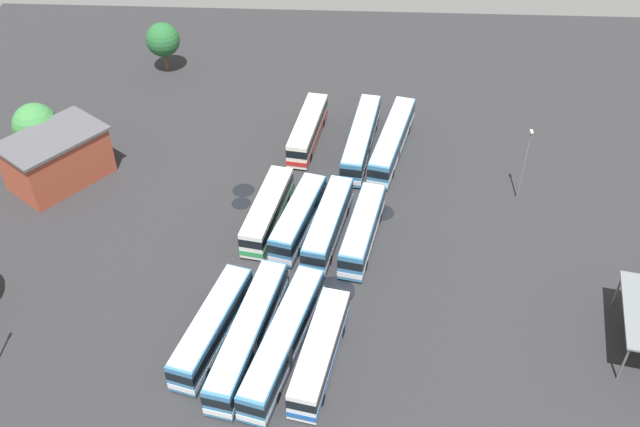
# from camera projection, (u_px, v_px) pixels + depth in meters

# --- Properties ---
(ground_plane) EXTENTS (114.02, 114.02, 0.00)m
(ground_plane) POSITION_uv_depth(u_px,v_px,m) (314.00, 233.00, 75.87)
(ground_plane) COLOR #28282B
(bus_row0_slot0) EXTENTS (12.65, 4.91, 3.50)m
(bus_row0_slot0) POSITION_uv_depth(u_px,v_px,m) (320.00, 352.00, 61.20)
(bus_row0_slot0) COLOR silver
(bus_row0_slot0) RESTS_ON ground_plane
(bus_row0_slot1) EXTENTS (16.10, 6.47, 3.50)m
(bus_row0_slot1) POSITION_uv_depth(u_px,v_px,m) (284.00, 340.00, 62.17)
(bus_row0_slot1) COLOR teal
(bus_row0_slot1) RESTS_ON ground_plane
(bus_row0_slot2) EXTENTS (16.16, 5.67, 3.50)m
(bus_row0_slot2) POSITION_uv_depth(u_px,v_px,m) (248.00, 334.00, 62.71)
(bus_row0_slot2) COLOR teal
(bus_row0_slot2) RESTS_ON ground_plane
(bus_row0_slot3) EXTENTS (13.18, 5.79, 3.50)m
(bus_row0_slot3) POSITION_uv_depth(u_px,v_px,m) (212.00, 326.00, 63.41)
(bus_row0_slot3) COLOR teal
(bus_row0_slot3) RESTS_ON ground_plane
(bus_row1_slot0) EXTENTS (12.51, 4.91, 3.50)m
(bus_row1_slot0) POSITION_uv_depth(u_px,v_px,m) (363.00, 230.00, 73.54)
(bus_row1_slot0) COLOR teal
(bus_row1_slot0) RESTS_ON ground_plane
(bus_row1_slot1) EXTENTS (13.15, 5.04, 3.50)m
(bus_row1_slot1) POSITION_uv_depth(u_px,v_px,m) (328.00, 224.00, 74.28)
(bus_row1_slot1) COLOR teal
(bus_row1_slot1) RESTS_ON ground_plane
(bus_row1_slot2) EXTENTS (12.23, 5.41, 3.50)m
(bus_row1_slot2) POSITION_uv_depth(u_px,v_px,m) (299.00, 218.00, 75.02)
(bus_row1_slot2) COLOR teal
(bus_row1_slot2) RESTS_ON ground_plane
(bus_row1_slot3) EXTENTS (12.47, 4.64, 3.50)m
(bus_row1_slot3) POSITION_uv_depth(u_px,v_px,m) (268.00, 211.00, 75.91)
(bus_row1_slot3) COLOR silver
(bus_row1_slot3) RESTS_ON ground_plane
(bus_row2_slot0) EXTENTS (16.12, 6.23, 3.50)m
(bus_row2_slot0) POSITION_uv_depth(u_px,v_px,m) (392.00, 141.00, 86.21)
(bus_row2_slot0) COLOR teal
(bus_row2_slot0) RESTS_ON ground_plane
(bus_row2_slot1) EXTENTS (16.17, 4.90, 3.50)m
(bus_row2_slot1) POSITION_uv_depth(u_px,v_px,m) (361.00, 138.00, 86.58)
(bus_row2_slot1) COLOR teal
(bus_row2_slot1) RESTS_ON ground_plane
(bus_row2_slot3) EXTENTS (12.92, 4.41, 3.50)m
(bus_row2_slot3) POSITION_uv_depth(u_px,v_px,m) (308.00, 129.00, 88.11)
(bus_row2_slot3) COLOR silver
(bus_row2_slot3) RESTS_ON ground_plane
(depot_building) EXTENTS (13.28, 12.51, 6.07)m
(depot_building) POSITION_uv_depth(u_px,v_px,m) (57.00, 158.00, 81.32)
(depot_building) COLOR #99422D
(depot_building) RESTS_ON ground_plane
(lamp_post_far_corner) EXTENTS (0.56, 0.28, 9.06)m
(lamp_post_far_corner) POSITION_uv_depth(u_px,v_px,m) (525.00, 162.00, 77.41)
(lamp_post_far_corner) COLOR slate
(lamp_post_far_corner) RESTS_ON ground_plane
(tree_east_edge) EXTENTS (5.33, 5.33, 7.38)m
(tree_east_edge) POSITION_uv_depth(u_px,v_px,m) (36.00, 126.00, 83.55)
(tree_east_edge) COLOR brown
(tree_east_edge) RESTS_ON ground_plane
(tree_northwest) EXTENTS (4.80, 4.80, 7.29)m
(tree_northwest) POSITION_uv_depth(u_px,v_px,m) (163.00, 40.00, 100.42)
(tree_northwest) COLOR brown
(tree_northwest) RESTS_ON ground_plane
(puddle_between_rows) EXTENTS (2.57, 2.57, 0.01)m
(puddle_between_rows) POSITION_uv_depth(u_px,v_px,m) (244.00, 190.00, 81.64)
(puddle_between_rows) COLOR black
(puddle_between_rows) RESTS_ON ground_plane
(puddle_near_shelter) EXTENTS (2.21, 2.21, 0.01)m
(puddle_near_shelter) POSITION_uv_depth(u_px,v_px,m) (241.00, 203.00, 79.81)
(puddle_near_shelter) COLOR black
(puddle_near_shelter) RESTS_ON ground_plane
(puddle_front_lane) EXTENTS (3.07, 3.07, 0.01)m
(puddle_front_lane) POSITION_uv_depth(u_px,v_px,m) (317.00, 187.00, 82.08)
(puddle_front_lane) COLOR black
(puddle_front_lane) RESTS_ON ground_plane
(puddle_centre_drain) EXTENTS (4.04, 4.04, 0.01)m
(puddle_centre_drain) POSITION_uv_depth(u_px,v_px,m) (334.00, 291.00, 69.33)
(puddle_centre_drain) COLOR black
(puddle_centre_drain) RESTS_ON ground_plane
(puddle_back_corner) EXTENTS (2.84, 2.84, 0.01)m
(puddle_back_corner) POSITION_uv_depth(u_px,v_px,m) (381.00, 213.00, 78.56)
(puddle_back_corner) COLOR black
(puddle_back_corner) RESTS_ON ground_plane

